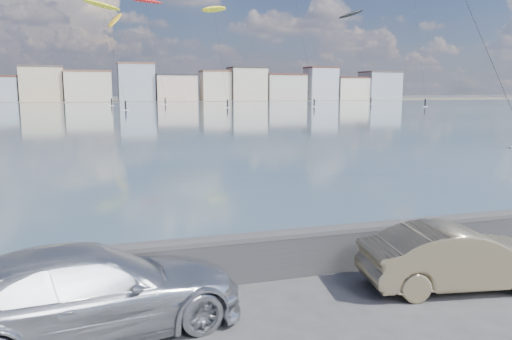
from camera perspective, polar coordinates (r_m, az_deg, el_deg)
The scene contains 11 objects.
bay_water at distance 98.76m, azimuth -15.96°, elevation 6.40°, with size 500.00×177.00×0.00m, color #34545F.
far_shore_strip at distance 207.20m, azimuth -16.78°, elevation 7.60°, with size 500.00×60.00×0.00m, color #4C473D.
seawall at distance 10.73m, azimuth -3.08°, elevation -9.88°, with size 400.00×0.36×1.08m.
far_buildings at distance 193.19m, azimuth -16.41°, elevation 9.32°, with size 240.79×13.26×14.60m.
car_silver at distance 8.99m, azimuth -18.49°, elevation -13.03°, with size 2.12×5.21×1.51m, color silver.
car_champagne at distance 11.28m, azimuth 22.11°, elevation -9.22°, with size 1.39×3.97×1.31m, color tan.
kitesurfer_3 at distance 129.93m, azimuth -4.79°, elevation 17.69°, with size 8.51×15.56×25.47m.
kitesurfer_13 at distance 149.29m, azimuth -15.84°, elevation 16.01°, with size 5.82×14.93×26.19m.
kitesurfer_14 at distance 123.06m, azimuth -17.19°, elevation 17.43°, with size 9.40×19.06×24.21m.
kitesurfer_15 at distance 156.30m, azimuth -12.48°, elevation 18.24°, with size 10.22×11.94×30.90m.
kitesurfer_16 at distance 168.58m, azimuth 10.84°, elevation 16.98°, with size 9.14×17.46×30.09m.
Camera 1 is at (-2.47, -7.14, 4.07)m, focal length 35.00 mm.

